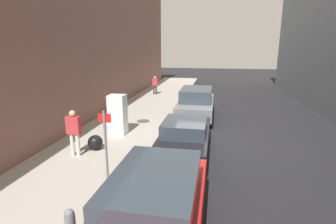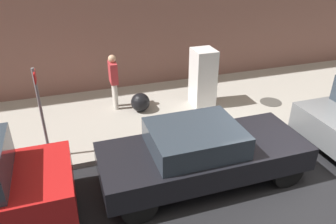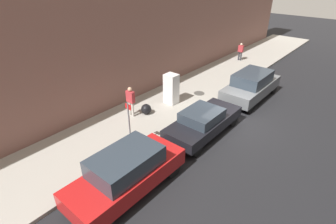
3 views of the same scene
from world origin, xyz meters
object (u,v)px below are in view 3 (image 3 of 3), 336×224
(street_sign_post, at_px, (129,123))
(fire_hydrant, at_px, (94,163))
(trash_bag, at_px, (146,109))
(parked_sedan_dark, at_px, (203,121))
(parked_suv_gray, at_px, (251,85))
(pedestrian_walking_far, at_px, (131,99))
(parked_suv_red, at_px, (127,172))
(pedestrian_standing_near, at_px, (241,51))
(discarded_refrigerator, at_px, (171,89))

(street_sign_post, height_order, fire_hydrant, street_sign_post)
(fire_hydrant, height_order, trash_bag, fire_hydrant)
(parked_sedan_dark, height_order, parked_suv_gray, parked_suv_gray)
(street_sign_post, bearing_deg, pedestrian_walking_far, 136.65)
(pedestrian_walking_far, relative_size, parked_sedan_dark, 0.38)
(parked_suv_red, bearing_deg, parked_suv_gray, 90.00)
(parked_sedan_dark, bearing_deg, pedestrian_standing_near, 108.44)
(discarded_refrigerator, height_order, pedestrian_walking_far, discarded_refrigerator)
(street_sign_post, relative_size, pedestrian_walking_far, 1.33)
(trash_bag, distance_m, pedestrian_walking_far, 1.11)
(discarded_refrigerator, height_order, parked_sedan_dark, discarded_refrigerator)
(trash_bag, height_order, parked_suv_red, parked_suv_red)
(parked_sedan_dark, bearing_deg, parked_suv_red, -90.00)
(discarded_refrigerator, bearing_deg, parked_suv_gray, 50.70)
(pedestrian_standing_near, relative_size, parked_suv_red, 0.32)
(fire_hydrant, height_order, pedestrian_walking_far, pedestrian_walking_far)
(parked_suv_gray, bearing_deg, street_sign_post, -101.70)
(parked_suv_gray, bearing_deg, discarded_refrigerator, -129.30)
(pedestrian_standing_near, height_order, parked_suv_gray, parked_suv_gray)
(parked_suv_red, height_order, parked_suv_gray, parked_suv_gray)
(pedestrian_standing_near, height_order, parked_suv_red, parked_suv_red)
(pedestrian_walking_far, xyz_separation_m, parked_suv_red, (3.96, -3.87, -0.26))
(discarded_refrigerator, height_order, parked_suv_gray, discarded_refrigerator)
(fire_hydrant, bearing_deg, parked_suv_red, 8.15)
(parked_suv_red, relative_size, parked_suv_gray, 0.96)
(trash_bag, bearing_deg, pedestrian_standing_near, 92.24)
(pedestrian_standing_near, bearing_deg, pedestrian_walking_far, -57.62)
(pedestrian_walking_far, bearing_deg, fire_hydrant, -125.46)
(fire_hydrant, relative_size, parked_suv_red, 0.16)
(trash_bag, distance_m, pedestrian_standing_near, 12.51)
(parked_suv_red, bearing_deg, trash_bag, 127.45)
(discarded_refrigerator, distance_m, trash_bag, 2.10)
(trash_bag, bearing_deg, parked_suv_gray, 59.86)
(street_sign_post, height_order, pedestrian_walking_far, street_sign_post)
(fire_hydrant, distance_m, parked_sedan_dark, 5.64)
(parked_suv_red, bearing_deg, pedestrian_walking_far, 135.71)
(parked_suv_red, distance_m, parked_suv_gray, 10.59)
(fire_hydrant, xyz_separation_m, pedestrian_standing_near, (-2.24, 17.31, 0.48))
(pedestrian_standing_near, xyz_separation_m, parked_sedan_dark, (3.99, -11.96, -0.27))
(street_sign_post, relative_size, parked_suv_red, 0.49)
(pedestrian_walking_far, xyz_separation_m, parked_suv_gray, (3.96, 6.73, -0.25))
(discarded_refrigerator, bearing_deg, parked_sedan_dark, -23.82)
(fire_hydrant, bearing_deg, street_sign_post, 91.72)
(fire_hydrant, height_order, parked_sedan_dark, parked_sedan_dark)
(street_sign_post, relative_size, fire_hydrant, 3.07)
(trash_bag, xyz_separation_m, pedestrian_standing_near, (-0.49, 12.49, 0.57))
(street_sign_post, height_order, parked_suv_gray, street_sign_post)
(discarded_refrigerator, xyz_separation_m, fire_hydrant, (1.55, -6.81, -0.54))
(street_sign_post, distance_m, parked_suv_red, 2.64)
(discarded_refrigerator, bearing_deg, fire_hydrant, -77.18)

